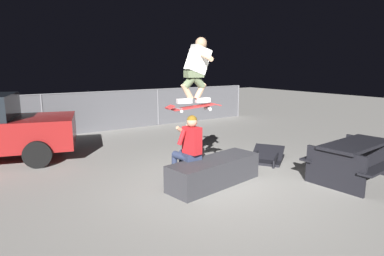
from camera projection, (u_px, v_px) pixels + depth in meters
ground_plane at (218, 184)px, 6.13m from camera, size 40.00×40.00×0.00m
ledge_box_main at (214, 172)px, 6.09m from camera, size 2.00×0.92×0.49m
person_sitting_on_ledge at (188, 146)px, 6.04m from camera, size 0.60×0.78×1.33m
skateboard at (194, 107)px, 5.69m from camera, size 1.04×0.33×0.13m
skater_airborne at (197, 67)px, 5.58m from camera, size 0.63×0.89×1.12m
kicker_ramp at (267, 158)px, 7.67m from camera, size 1.19×1.12×0.37m
picnic_table_back at (355, 155)px, 6.28m from camera, size 1.81×1.49×0.75m
fence_back at (106, 110)px, 11.04m from camera, size 12.05×0.05×1.36m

